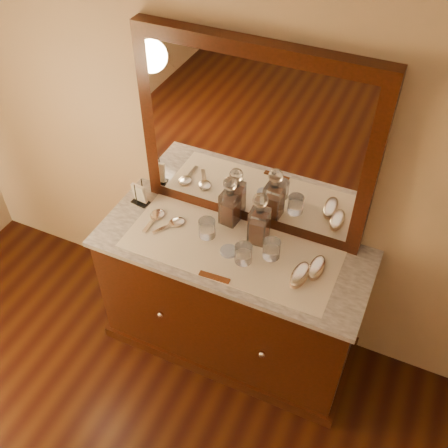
{
  "coord_description": "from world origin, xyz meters",
  "views": [
    {
      "loc": [
        0.73,
        0.26,
        2.79
      ],
      "look_at": [
        0.0,
        1.85,
        1.1
      ],
      "focal_mm": 41.7,
      "sensor_mm": 36.0,
      "label": 1
    }
  ],
  "objects_px": {
    "decanter_left": "(230,205)",
    "decanter_right": "(259,223)",
    "dresser_cabinet": "(231,300)",
    "pin_dish": "(229,251)",
    "mirror_frame": "(254,141)",
    "napkin_rack": "(140,195)",
    "brush_far": "(317,268)",
    "brush_near": "(300,275)",
    "hand_mirror_outer": "(156,216)",
    "hand_mirror_inner": "(174,223)",
    "comb": "(214,277)"
  },
  "relations": [
    {
      "from": "decanter_right",
      "to": "brush_far",
      "type": "height_order",
      "value": "decanter_right"
    },
    {
      "from": "decanter_right",
      "to": "brush_near",
      "type": "distance_m",
      "value": 0.34
    },
    {
      "from": "dresser_cabinet",
      "to": "mirror_frame",
      "type": "bearing_deg",
      "value": 90.0
    },
    {
      "from": "comb",
      "to": "brush_near",
      "type": "bearing_deg",
      "value": 20.76
    },
    {
      "from": "hand_mirror_inner",
      "to": "dresser_cabinet",
      "type": "bearing_deg",
      "value": -3.07
    },
    {
      "from": "decanter_right",
      "to": "hand_mirror_outer",
      "type": "xyz_separation_m",
      "value": [
        -0.57,
        -0.07,
        -0.11
      ]
    },
    {
      "from": "pin_dish",
      "to": "decanter_right",
      "type": "relative_size",
      "value": 0.29
    },
    {
      "from": "decanter_left",
      "to": "brush_near",
      "type": "bearing_deg",
      "value": -25.84
    },
    {
      "from": "brush_far",
      "to": "pin_dish",
      "type": "bearing_deg",
      "value": -171.8
    },
    {
      "from": "dresser_cabinet",
      "to": "brush_far",
      "type": "height_order",
      "value": "brush_far"
    },
    {
      "from": "napkin_rack",
      "to": "decanter_right",
      "type": "distance_m",
      "value": 0.71
    },
    {
      "from": "napkin_rack",
      "to": "brush_near",
      "type": "xyz_separation_m",
      "value": [
        0.99,
        -0.16,
        -0.03
      ]
    },
    {
      "from": "napkin_rack",
      "to": "brush_near",
      "type": "height_order",
      "value": "napkin_rack"
    },
    {
      "from": "pin_dish",
      "to": "hand_mirror_inner",
      "type": "xyz_separation_m",
      "value": [
        -0.35,
        0.06,
        0.0
      ]
    },
    {
      "from": "pin_dish",
      "to": "decanter_left",
      "type": "relative_size",
      "value": 0.3
    },
    {
      "from": "dresser_cabinet",
      "to": "hand_mirror_inner",
      "type": "height_order",
      "value": "hand_mirror_inner"
    },
    {
      "from": "brush_far",
      "to": "hand_mirror_outer",
      "type": "xyz_separation_m",
      "value": [
        -0.91,
        0.01,
        -0.01
      ]
    },
    {
      "from": "comb",
      "to": "hand_mirror_outer",
      "type": "height_order",
      "value": "hand_mirror_outer"
    },
    {
      "from": "dresser_cabinet",
      "to": "pin_dish",
      "type": "xyz_separation_m",
      "value": [
        0.0,
        -0.05,
        0.45
      ]
    },
    {
      "from": "dresser_cabinet",
      "to": "mirror_frame",
      "type": "relative_size",
      "value": 1.17
    },
    {
      "from": "comb",
      "to": "napkin_rack",
      "type": "xyz_separation_m",
      "value": [
        -0.61,
        0.33,
        0.05
      ]
    },
    {
      "from": "decanter_left",
      "to": "decanter_right",
      "type": "bearing_deg",
      "value": -19.45
    },
    {
      "from": "mirror_frame",
      "to": "napkin_rack",
      "type": "relative_size",
      "value": 8.06
    },
    {
      "from": "brush_near",
      "to": "decanter_left",
      "type": "bearing_deg",
      "value": 154.16
    },
    {
      "from": "pin_dish",
      "to": "decanter_right",
      "type": "xyz_separation_m",
      "value": [
        0.1,
        0.14,
        0.11
      ]
    },
    {
      "from": "brush_far",
      "to": "hand_mirror_outer",
      "type": "distance_m",
      "value": 0.91
    },
    {
      "from": "brush_near",
      "to": "brush_far",
      "type": "distance_m",
      "value": 0.1
    },
    {
      "from": "comb",
      "to": "napkin_rack",
      "type": "height_order",
      "value": "napkin_rack"
    },
    {
      "from": "mirror_frame",
      "to": "pin_dish",
      "type": "distance_m",
      "value": 0.57
    },
    {
      "from": "dresser_cabinet",
      "to": "pin_dish",
      "type": "height_order",
      "value": "pin_dish"
    },
    {
      "from": "hand_mirror_outer",
      "to": "hand_mirror_inner",
      "type": "height_order",
      "value": "same"
    },
    {
      "from": "dresser_cabinet",
      "to": "hand_mirror_outer",
      "type": "height_order",
      "value": "hand_mirror_outer"
    },
    {
      "from": "mirror_frame",
      "to": "brush_near",
      "type": "bearing_deg",
      "value": -38.63
    },
    {
      "from": "decanter_left",
      "to": "brush_far",
      "type": "bearing_deg",
      "value": -15.63
    },
    {
      "from": "mirror_frame",
      "to": "decanter_right",
      "type": "xyz_separation_m",
      "value": [
        0.1,
        -0.15,
        -0.38
      ]
    },
    {
      "from": "dresser_cabinet",
      "to": "brush_near",
      "type": "relative_size",
      "value": 7.98
    },
    {
      "from": "decanter_left",
      "to": "comb",
      "type": "bearing_deg",
      "value": -76.5
    },
    {
      "from": "napkin_rack",
      "to": "hand_mirror_inner",
      "type": "xyz_separation_m",
      "value": [
        0.26,
        -0.08,
        -0.05
      ]
    },
    {
      "from": "napkin_rack",
      "to": "hand_mirror_outer",
      "type": "height_order",
      "value": "napkin_rack"
    },
    {
      "from": "decanter_right",
      "to": "brush_near",
      "type": "height_order",
      "value": "decanter_right"
    },
    {
      "from": "mirror_frame",
      "to": "hand_mirror_outer",
      "type": "height_order",
      "value": "mirror_frame"
    },
    {
      "from": "mirror_frame",
      "to": "pin_dish",
      "type": "bearing_deg",
      "value": -89.59
    },
    {
      "from": "pin_dish",
      "to": "hand_mirror_inner",
      "type": "distance_m",
      "value": 0.36
    },
    {
      "from": "mirror_frame",
      "to": "pin_dish",
      "type": "relative_size",
      "value": 13.43
    },
    {
      "from": "decanter_right",
      "to": "pin_dish",
      "type": "bearing_deg",
      "value": -125.27
    },
    {
      "from": "napkin_rack",
      "to": "brush_far",
      "type": "xyz_separation_m",
      "value": [
        1.05,
        -0.08,
        -0.03
      ]
    },
    {
      "from": "comb",
      "to": "hand_mirror_inner",
      "type": "xyz_separation_m",
      "value": [
        -0.36,
        0.25,
        0.0
      ]
    },
    {
      "from": "dresser_cabinet",
      "to": "decanter_left",
      "type": "bearing_deg",
      "value": 117.67
    },
    {
      "from": "dresser_cabinet",
      "to": "decanter_right",
      "type": "height_order",
      "value": "decanter_right"
    },
    {
      "from": "mirror_frame",
      "to": "decanter_left",
      "type": "distance_m",
      "value": 0.4
    }
  ]
}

